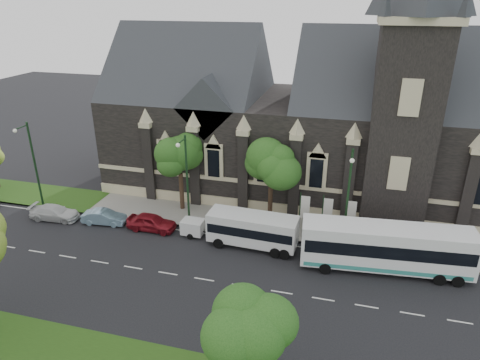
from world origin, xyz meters
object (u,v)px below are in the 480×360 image
(box_trailer, at_px, (193,227))
(sedan, at_px, (104,217))
(tree_park_east, at_px, (256,333))
(tree_walk_left, at_px, (182,156))
(car_far_white, at_px, (55,213))
(tour_coach, at_px, (386,247))
(street_lamp_mid, at_px, (186,178))
(banner_flag_center, at_px, (326,212))
(car_far_red, at_px, (151,222))
(street_lamp_far, at_px, (33,161))
(banner_flag_right, at_px, (349,215))
(tree_walk_right, at_px, (274,164))
(banner_flag_left, at_px, (303,209))
(street_lamp_near, at_px, (348,195))
(shuttle_bus, at_px, (253,229))

(box_trailer, bearing_deg, sedan, -177.86)
(tree_park_east, bearing_deg, tree_walk_left, 120.87)
(car_far_white, bearing_deg, tour_coach, -95.48)
(street_lamp_mid, xyz_separation_m, banner_flag_center, (12.29, 1.91, -2.73))
(car_far_red, bearing_deg, street_lamp_far, 84.95)
(box_trailer, bearing_deg, banner_flag_right, 13.98)
(tree_walk_right, distance_m, tree_walk_left, 9.01)
(tree_walk_left, xyz_separation_m, street_lamp_far, (-14.20, -3.61, -0.62))
(banner_flag_center, bearing_deg, street_lamp_mid, -171.18)
(tour_coach, height_order, car_far_white, tour_coach)
(box_trailer, xyz_separation_m, sedan, (-8.91, -0.13, -0.17))
(tree_walk_left, bearing_deg, street_lamp_far, -165.74)
(tree_park_east, xyz_separation_m, car_far_red, (-13.37, 15.27, -3.84))
(tree_walk_left, height_order, banner_flag_left, tree_walk_left)
(tree_walk_left, relative_size, box_trailer, 2.70)
(banner_flag_left, bearing_deg, sedan, -170.28)
(banner_flag_right, bearing_deg, tree_walk_right, 166.40)
(street_lamp_mid, height_order, banner_flag_left, street_lamp_mid)
(street_lamp_mid, bearing_deg, street_lamp_near, 0.00)
(sedan, bearing_deg, street_lamp_mid, -87.76)
(tree_walk_right, height_order, street_lamp_far, street_lamp_far)
(street_lamp_mid, bearing_deg, street_lamp_far, 180.00)
(street_lamp_far, distance_m, banner_flag_left, 26.50)
(tree_walk_left, height_order, box_trailer, tree_walk_left)
(tree_walk_left, distance_m, box_trailer, 7.29)
(street_lamp_far, xyz_separation_m, box_trailer, (16.86, -1.11, -4.26))
(tree_park_east, height_order, banner_flag_center, tree_park_east)
(tree_park_east, relative_size, shuttle_bus, 0.81)
(banner_flag_right, bearing_deg, banner_flag_center, 180.00)
(street_lamp_mid, height_order, sedan, street_lamp_mid)
(tree_walk_right, bearing_deg, tree_walk_left, -179.94)
(tour_coach, relative_size, shuttle_bus, 1.70)
(tree_park_east, xyz_separation_m, box_trailer, (-9.32, 15.31, -3.76))
(box_trailer, relative_size, car_far_red, 0.62)
(tree_walk_right, distance_m, banner_flag_left, 4.92)
(tree_park_east, bearing_deg, street_lamp_far, 147.90)
(banner_flag_center, bearing_deg, sedan, -171.22)
(tree_park_east, xyz_separation_m, tree_walk_right, (-2.96, 20.04, 1.20))
(tree_park_east, bearing_deg, car_far_white, 147.73)
(tree_walk_right, distance_m, banner_flag_center, 6.36)
(shuttle_bus, bearing_deg, banner_flag_right, 25.76)
(tree_walk_right, bearing_deg, street_lamp_near, -28.06)
(tree_park_east, height_order, street_lamp_far, street_lamp_far)
(tree_park_east, relative_size, street_lamp_mid, 0.70)
(banner_flag_left, distance_m, banner_flag_center, 2.00)
(tree_walk_left, xyz_separation_m, street_lamp_mid, (1.80, -3.61, -0.62))
(tree_walk_left, relative_size, banner_flag_left, 1.91)
(banner_flag_center, bearing_deg, tree_walk_left, 173.11)
(tree_park_east, bearing_deg, banner_flag_center, 83.43)
(tree_walk_right, bearing_deg, banner_flag_left, -29.10)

